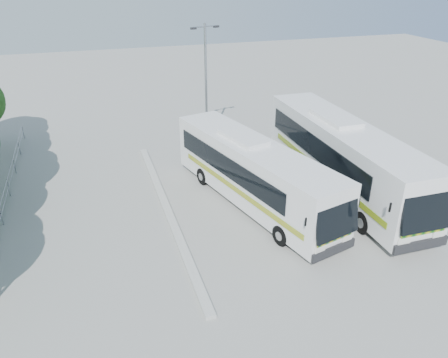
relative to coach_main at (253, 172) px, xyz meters
name	(u,v)px	position (x,y,z in m)	size (l,w,h in m)	color
ground	(222,222)	(-2.07, -1.28, -1.78)	(100.00, 100.00, 0.00)	gray
kerb_divider	(167,208)	(-4.37, 0.72, -1.71)	(0.40, 16.00, 0.15)	#B2B2AD
railing	(3,201)	(-12.07, 2.72, -1.05)	(0.06, 22.00, 1.00)	gray
coach_main	(253,172)	(0.00, 0.00, 0.00)	(5.12, 11.95, 3.26)	silver
coach_adjacent	(343,156)	(5.09, 0.02, 0.22)	(2.93, 13.23, 3.66)	silver
lamppost	(206,82)	(-0.07, 8.36, 2.61)	(1.92, 0.66, 7.97)	#979BA0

